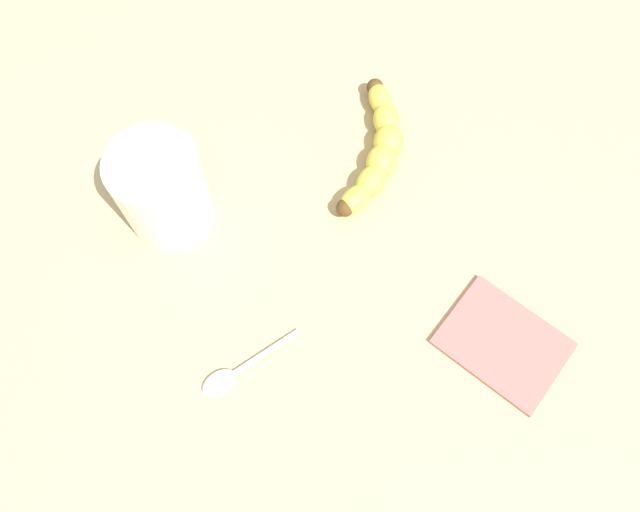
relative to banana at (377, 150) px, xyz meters
The scene contains 5 objects.
wooden_tabletop 8.75cm from the banana, 87.41° to the right, with size 120.00×120.00×3.00cm, color tan.
banana is the anchor object (origin of this frame).
smoothie_glass 24.15cm from the banana, 123.55° to the right, with size 9.36×9.36×10.64cm.
teaspoon 30.30cm from the banana, 82.72° to the right, with size 4.63×11.14×0.80cm.
folded_napkin 25.22cm from the banana, 22.42° to the right, with size 11.91×9.22×0.60cm, color #BC6660.
Camera 1 is at (18.39, -25.46, 63.53)cm, focal length 34.18 mm.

